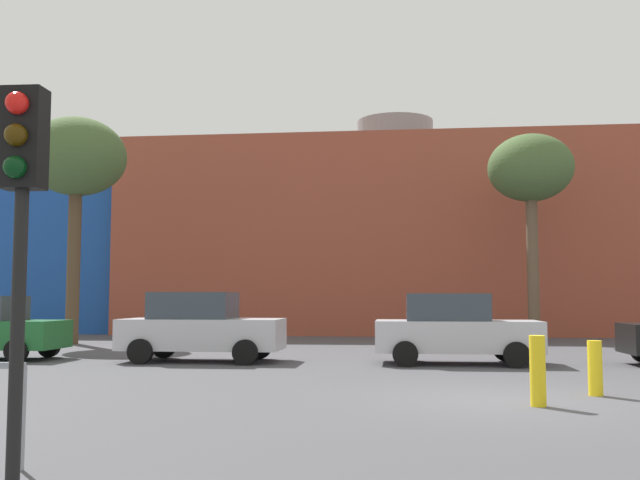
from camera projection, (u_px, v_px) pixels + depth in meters
ground_plane at (506, 400)px, 11.58m from camera, size 200.00×200.00×0.00m
building_backdrop at (396, 247)px, 37.34m from camera, size 42.80×13.24×10.99m
parked_car_1 at (200, 327)px, 18.71m from camera, size 4.17×2.05×1.81m
parked_car_2 at (454, 329)px, 18.00m from camera, size 4.08×2.00×1.77m
traffic_light_near_left at (21, 191)px, 6.21m from camera, size 0.37×0.37×3.51m
bare_tree_0 at (531, 172)px, 27.11m from camera, size 3.21×3.21×7.87m
bare_tree_1 at (76, 160)px, 26.31m from camera, size 3.62×3.62×8.31m
bollard_yellow_0 at (595, 368)px, 12.16m from camera, size 0.24×0.24×0.93m
bollard_yellow_1 at (538, 371)px, 10.96m from camera, size 0.24×0.24×1.08m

